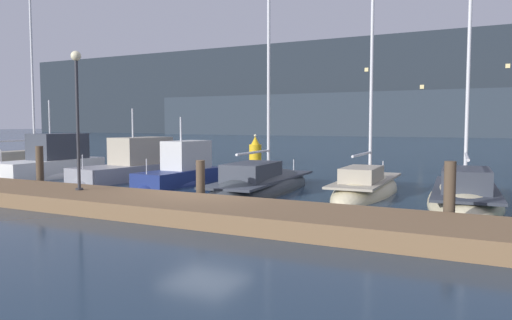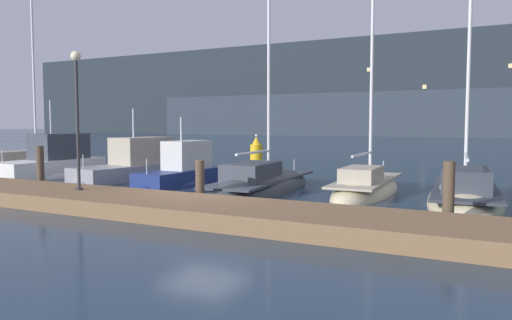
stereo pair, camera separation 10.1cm
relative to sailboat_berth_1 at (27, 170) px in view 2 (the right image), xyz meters
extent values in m
plane|color=#1E3347|center=(14.70, -4.87, -0.10)|extent=(400.00, 400.00, 0.00)
cube|color=brown|center=(14.70, -6.73, 0.13)|extent=(37.81, 2.80, 0.45)
cylinder|color=#4C3D2D|center=(7.42, -5.08, 0.77)|extent=(0.28, 0.28, 1.73)
cylinder|color=#4C3D2D|center=(14.70, -5.08, 0.62)|extent=(0.28, 0.28, 1.44)
cylinder|color=#4C3D2D|center=(21.98, -5.08, 0.74)|extent=(0.28, 0.28, 1.66)
ellipsoid|color=white|center=(0.00, 0.05, -0.10)|extent=(2.21, 7.68, 1.62)
cube|color=#A39984|center=(0.00, 0.05, 0.47)|extent=(1.86, 6.45, 0.08)
cube|color=#A39984|center=(0.05, -0.86, 0.77)|extent=(1.21, 2.48, 0.52)
cylinder|color=silver|center=(-0.04, 0.65, 4.97)|extent=(0.12, 0.12, 8.99)
cylinder|color=silver|center=(0.06, -1.04, 1.58)|extent=(0.28, 3.39, 0.09)
cylinder|color=silver|center=(-0.20, 3.53, 0.72)|extent=(0.04, 0.04, 0.50)
ellipsoid|color=white|center=(3.56, -1.44, -0.10)|extent=(2.22, 6.00, 1.38)
cube|color=white|center=(3.56, -1.44, 0.33)|extent=(2.04, 5.40, 0.84)
cube|color=#333842|center=(3.55, -0.85, 1.37)|extent=(1.49, 2.65, 1.24)
cube|color=black|center=(3.53, 0.35, 1.56)|extent=(1.29, 0.27, 0.56)
cylinder|color=silver|center=(3.55, -1.32, 2.79)|extent=(0.07, 0.07, 1.60)
cylinder|color=silver|center=(3.59, -3.95, 1.05)|extent=(0.04, 0.04, 0.60)
ellipsoid|color=gray|center=(7.61, -0.24, -0.10)|extent=(2.77, 6.60, 1.08)
cube|color=gray|center=(7.61, -0.24, 0.25)|extent=(2.54, 5.94, 0.68)
cube|color=#A39984|center=(7.67, 0.40, 1.21)|extent=(1.74, 2.95, 1.24)
cube|color=black|center=(7.79, 1.68, 1.39)|extent=(1.33, 0.37, 0.56)
cylinder|color=silver|center=(7.62, -0.11, 2.50)|extent=(0.07, 0.07, 1.34)
cylinder|color=silver|center=(7.36, -2.92, 0.89)|extent=(0.04, 0.04, 0.60)
ellipsoid|color=navy|center=(10.83, -0.88, -0.10)|extent=(1.85, 4.93, 1.00)
cube|color=navy|center=(10.83, -0.88, 0.21)|extent=(1.70, 4.44, 0.62)
cube|color=silver|center=(10.85, -0.39, 1.13)|extent=(1.21, 2.18, 1.22)
cube|color=black|center=(10.89, 0.58, 1.32)|extent=(1.01, 0.28, 0.55)
cylinder|color=silver|center=(10.84, -0.78, 2.25)|extent=(0.07, 0.07, 1.01)
cylinder|color=silver|center=(10.76, -2.92, 0.82)|extent=(0.04, 0.04, 0.60)
ellipsoid|color=#2D3338|center=(14.81, -1.02, -0.10)|extent=(3.02, 8.45, 1.60)
cube|color=#333842|center=(14.81, -1.02, 0.36)|extent=(2.53, 7.10, 0.08)
cube|color=#333842|center=(14.89, -2.01, 0.73)|extent=(1.62, 2.76, 0.65)
cylinder|color=silver|center=(14.75, -0.36, 4.89)|extent=(0.12, 0.12, 9.06)
cylinder|color=silver|center=(14.87, -1.85, 1.42)|extent=(0.34, 2.99, 0.09)
cylinder|color=silver|center=(14.49, 2.78, 0.61)|extent=(0.04, 0.04, 0.50)
ellipsoid|color=beige|center=(18.53, 0.17, -0.10)|extent=(2.26, 7.00, 1.36)
cube|color=#A39984|center=(18.53, 0.17, 0.39)|extent=(1.90, 5.88, 0.08)
cube|color=#A39984|center=(18.57, -0.66, 0.69)|extent=(1.26, 2.27, 0.51)
cylinder|color=silver|center=(18.51, 0.73, 4.46)|extent=(0.12, 0.12, 8.13)
cylinder|color=silver|center=(18.57, -0.66, 1.40)|extent=(0.22, 2.77, 0.09)
cylinder|color=silver|center=(18.38, 3.35, 0.64)|extent=(0.04, 0.04, 0.50)
ellipsoid|color=beige|center=(21.97, -0.59, -0.10)|extent=(3.05, 7.94, 1.41)
cube|color=#333842|center=(21.97, -0.59, 0.38)|extent=(2.56, 6.67, 0.08)
cube|color=#333842|center=(22.07, -1.52, 0.76)|extent=(1.61, 2.61, 0.68)
cylinder|color=silver|center=(21.91, 0.03, 5.88)|extent=(0.12, 0.12, 11.01)
cylinder|color=silver|center=(22.08, -1.67, 1.49)|extent=(0.43, 3.41, 0.09)
cylinder|color=silver|center=(21.62, 2.96, 0.63)|extent=(0.04, 0.04, 0.50)
cylinder|color=gold|center=(9.28, 9.00, -0.02)|extent=(1.13, 1.13, 0.16)
cylinder|color=gold|center=(9.28, 9.00, 0.63)|extent=(0.75, 0.75, 1.14)
cone|color=gold|center=(9.28, 9.00, 1.45)|extent=(0.53, 0.53, 0.50)
sphere|color=#F9EAB7|center=(9.28, 9.00, 1.75)|extent=(0.16, 0.16, 0.16)
cylinder|color=#2D2D33|center=(11.02, -6.52, 0.38)|extent=(0.24, 0.24, 0.06)
cylinder|color=#2D2D33|center=(11.02, -6.52, 2.44)|extent=(0.10, 0.10, 4.04)
sphere|color=#F9EAB7|center=(11.02, -6.52, 4.60)|extent=(0.32, 0.32, 0.32)
cube|color=#232B33|center=(14.70, 95.18, 10.42)|extent=(240.00, 16.00, 21.04)
cube|color=#2C363F|center=(19.05, 85.18, 4.35)|extent=(144.00, 10.00, 8.90)
cube|color=#F4DB8C|center=(9.06, 87.13, 1.45)|extent=(0.80, 0.10, 0.80)
cube|color=#F4DB8C|center=(-42.81, 87.13, 2.72)|extent=(0.80, 0.10, 0.80)
cube|color=#F4DB8C|center=(-5.00, 87.13, 13.85)|extent=(0.80, 0.10, 0.80)
cube|color=#F4DB8C|center=(-17.66, 87.13, 7.83)|extent=(0.80, 0.10, 0.80)
cube|color=#F4DB8C|center=(21.70, 87.13, 13.23)|extent=(0.80, 0.10, 0.80)
cube|color=#F4DB8C|center=(6.37, 87.13, 9.86)|extent=(0.80, 0.10, 0.80)
cube|color=#F4DB8C|center=(0.32, 87.13, 8.56)|extent=(0.80, 0.10, 0.80)
camera|label=1|loc=(23.36, -17.97, 2.48)|focal=35.00mm
camera|label=2|loc=(23.45, -17.92, 2.48)|focal=35.00mm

